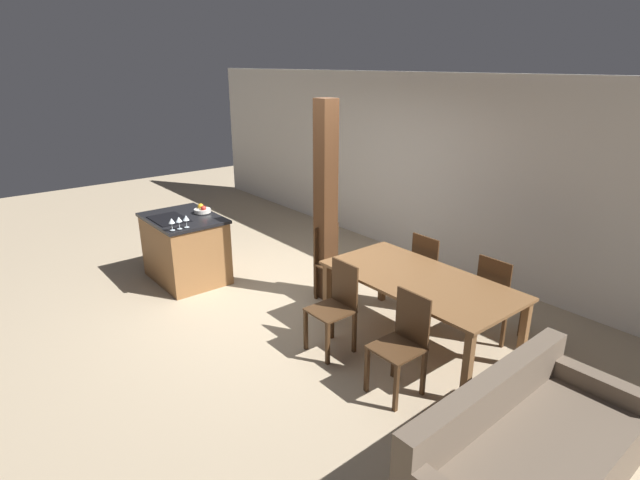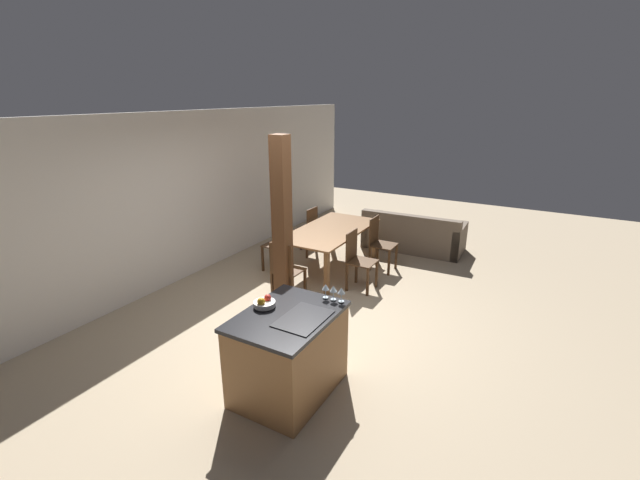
{
  "view_description": "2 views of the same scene",
  "coord_description": "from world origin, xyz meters",
  "px_view_note": "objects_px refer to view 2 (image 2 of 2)",
  "views": [
    {
      "loc": [
        4.69,
        -3.1,
        2.83
      ],
      "look_at": [
        0.6,
        0.2,
        0.95
      ],
      "focal_mm": 28.0,
      "sensor_mm": 36.0,
      "label": 1
    },
    {
      "loc": [
        -4.47,
        -2.66,
        2.94
      ],
      "look_at": [
        0.6,
        0.2,
        0.95
      ],
      "focal_mm": 24.0,
      "sensor_mm": 36.0,
      "label": 2
    }
  ],
  "objects_px": {
    "wine_glass_near": "(341,291)",
    "couch": "(413,236)",
    "dining_table": "(330,234)",
    "kitchen_island": "(288,353)",
    "fruit_bowl": "(264,303)",
    "dining_chair_near_left": "(358,259)",
    "dining_chair_far_left": "(280,244)",
    "dining_chair_far_right": "(307,230)",
    "dining_chair_near_right": "(380,243)",
    "dining_chair_head_end": "(286,270)",
    "timber_post": "(282,225)",
    "wine_glass_middle": "(333,289)",
    "wine_glass_far": "(326,287)"
  },
  "relations": [
    {
      "from": "wine_glass_near",
      "to": "couch",
      "type": "relative_size",
      "value": 0.08
    },
    {
      "from": "dining_table",
      "to": "kitchen_island",
      "type": "bearing_deg",
      "value": -159.2
    },
    {
      "from": "fruit_bowl",
      "to": "dining_table",
      "type": "relative_size",
      "value": 0.11
    },
    {
      "from": "dining_chair_near_left",
      "to": "fruit_bowl",
      "type": "bearing_deg",
      "value": -176.8
    },
    {
      "from": "dining_chair_far_left",
      "to": "couch",
      "type": "relative_size",
      "value": 0.48
    },
    {
      "from": "dining_table",
      "to": "dining_chair_far_right",
      "type": "xyz_separation_m",
      "value": [
        0.45,
        0.74,
        -0.17
      ]
    },
    {
      "from": "dining_chair_far_right",
      "to": "fruit_bowl",
      "type": "bearing_deg",
      "value": 24.78
    },
    {
      "from": "fruit_bowl",
      "to": "couch",
      "type": "relative_size",
      "value": 0.12
    },
    {
      "from": "kitchen_island",
      "to": "dining_chair_far_right",
      "type": "xyz_separation_m",
      "value": [
        3.53,
        1.91,
        0.04
      ]
    },
    {
      "from": "fruit_bowl",
      "to": "dining_chair_far_left",
      "type": "bearing_deg",
      "value": 31.86
    },
    {
      "from": "dining_chair_near_right",
      "to": "dining_chair_head_end",
      "type": "relative_size",
      "value": 1.0
    },
    {
      "from": "kitchen_island",
      "to": "dining_chair_far_left",
      "type": "xyz_separation_m",
      "value": [
        2.63,
        1.91,
        0.04
      ]
    },
    {
      "from": "fruit_bowl",
      "to": "wine_glass_near",
      "type": "relative_size",
      "value": 1.45
    },
    {
      "from": "dining_chair_far_left",
      "to": "wine_glass_near",
      "type": "bearing_deg",
      "value": 46.52
    },
    {
      "from": "kitchen_island",
      "to": "timber_post",
      "type": "height_order",
      "value": "timber_post"
    },
    {
      "from": "dining_table",
      "to": "dining_chair_near_right",
      "type": "distance_m",
      "value": 0.88
    },
    {
      "from": "wine_glass_middle",
      "to": "dining_table",
      "type": "relative_size",
      "value": 0.08
    },
    {
      "from": "dining_chair_near_left",
      "to": "wine_glass_middle",
      "type": "bearing_deg",
      "value": -162.26
    },
    {
      "from": "dining_table",
      "to": "dining_chair_near_right",
      "type": "relative_size",
      "value": 2.15
    },
    {
      "from": "kitchen_island",
      "to": "dining_chair_far_left",
      "type": "height_order",
      "value": "dining_chair_far_left"
    },
    {
      "from": "dining_chair_near_left",
      "to": "timber_post",
      "type": "distance_m",
      "value": 1.44
    },
    {
      "from": "dining_chair_far_left",
      "to": "couch",
      "type": "xyz_separation_m",
      "value": [
        2.22,
        -1.67,
        -0.22
      ]
    },
    {
      "from": "dining_chair_near_left",
      "to": "dining_chair_far_left",
      "type": "bearing_deg",
      "value": 90.0
    },
    {
      "from": "couch",
      "to": "dining_chair_near_right",
      "type": "bearing_deg",
      "value": 80.03
    },
    {
      "from": "wine_glass_middle",
      "to": "dining_table",
      "type": "distance_m",
      "value": 2.98
    },
    {
      "from": "dining_chair_far_right",
      "to": "dining_chair_head_end",
      "type": "bearing_deg",
      "value": 21.95
    },
    {
      "from": "wine_glass_far",
      "to": "dining_table",
      "type": "relative_size",
      "value": 0.08
    },
    {
      "from": "fruit_bowl",
      "to": "dining_chair_near_left",
      "type": "distance_m",
      "value": 2.66
    },
    {
      "from": "fruit_bowl",
      "to": "couch",
      "type": "xyz_separation_m",
      "value": [
        4.83,
        -0.04,
        -0.67
      ]
    },
    {
      "from": "wine_glass_near",
      "to": "dining_chair_near_left",
      "type": "height_order",
      "value": "wine_glass_near"
    },
    {
      "from": "wine_glass_middle",
      "to": "dining_chair_head_end",
      "type": "bearing_deg",
      "value": 49.6
    },
    {
      "from": "fruit_bowl",
      "to": "couch",
      "type": "distance_m",
      "value": 4.88
    },
    {
      "from": "kitchen_island",
      "to": "wine_glass_far",
      "type": "bearing_deg",
      "value": -18.26
    },
    {
      "from": "kitchen_island",
      "to": "wine_glass_near",
      "type": "relative_size",
      "value": 7.32
    },
    {
      "from": "wine_glass_far",
      "to": "dining_chair_near_left",
      "type": "height_order",
      "value": "wine_glass_far"
    },
    {
      "from": "wine_glass_middle",
      "to": "wine_glass_far",
      "type": "bearing_deg",
      "value": 90.0
    },
    {
      "from": "kitchen_island",
      "to": "fruit_bowl",
      "type": "relative_size",
      "value": 5.06
    },
    {
      "from": "dining_chair_far_left",
      "to": "timber_post",
      "type": "xyz_separation_m",
      "value": [
        -1.03,
        -0.77,
        0.73
      ]
    },
    {
      "from": "fruit_bowl",
      "to": "timber_post",
      "type": "distance_m",
      "value": 1.83
    },
    {
      "from": "wine_glass_near",
      "to": "dining_chair_far_left",
      "type": "bearing_deg",
      "value": 46.52
    },
    {
      "from": "dining_chair_near_right",
      "to": "couch",
      "type": "distance_m",
      "value": 1.35
    },
    {
      "from": "dining_chair_near_left",
      "to": "couch",
      "type": "xyz_separation_m",
      "value": [
        2.22,
        -0.19,
        -0.22
      ]
    },
    {
      "from": "dining_chair_near_left",
      "to": "timber_post",
      "type": "height_order",
      "value": "timber_post"
    },
    {
      "from": "kitchen_island",
      "to": "couch",
      "type": "relative_size",
      "value": 0.58
    },
    {
      "from": "kitchen_island",
      "to": "timber_post",
      "type": "distance_m",
      "value": 2.11
    },
    {
      "from": "dining_chair_near_right",
      "to": "dining_chair_head_end",
      "type": "xyz_separation_m",
      "value": [
        -1.83,
        0.74,
        0.0
      ]
    },
    {
      "from": "kitchen_island",
      "to": "dining_chair_near_left",
      "type": "relative_size",
      "value": 1.21
    },
    {
      "from": "wine_glass_near",
      "to": "dining_chair_head_end",
      "type": "distance_m",
      "value": 2.01
    },
    {
      "from": "wine_glass_middle",
      "to": "dining_table",
      "type": "bearing_deg",
      "value": 28.77
    },
    {
      "from": "wine_glass_near",
      "to": "wine_glass_far",
      "type": "xyz_separation_m",
      "value": [
        0.0,
        0.19,
        0.0
      ]
    }
  ]
}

